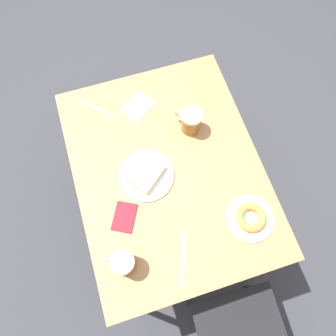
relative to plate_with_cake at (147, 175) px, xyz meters
The scene contains 10 objects.
ground_plane 0.79m from the plate_with_cake, behind, with size 8.00×8.00×0.00m, color #333338.
table 0.13m from the plate_with_cake, behind, with size 0.82×1.07×0.77m.
plate_with_cake is the anchor object (origin of this frame).
plate_with_donut 0.47m from the plate_with_cake, 139.29° to the left, with size 0.20×0.20×0.04m.
beer_mug_left 0.32m from the plate_with_cake, 146.24° to the right, with size 0.11×0.12×0.12m.
beer_mug_center 0.38m from the plate_with_cake, 60.59° to the left, with size 0.12×0.09×0.12m.
napkin_folded 0.36m from the plate_with_cake, 99.72° to the right, with size 0.18×0.17×0.00m.
fork 0.44m from the plate_with_cake, 71.10° to the right, with size 0.13×0.13×0.00m.
knife 0.38m from the plate_with_cake, 96.38° to the left, with size 0.09×0.20×0.00m.
passport_near_edge 0.20m from the plate_with_cake, 46.11° to the left, with size 0.14×0.15×0.01m.
Camera 1 is at (0.15, 0.49, 2.13)m, focal length 35.00 mm.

